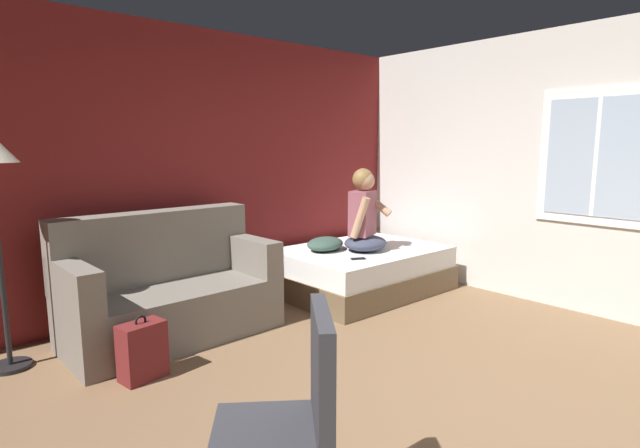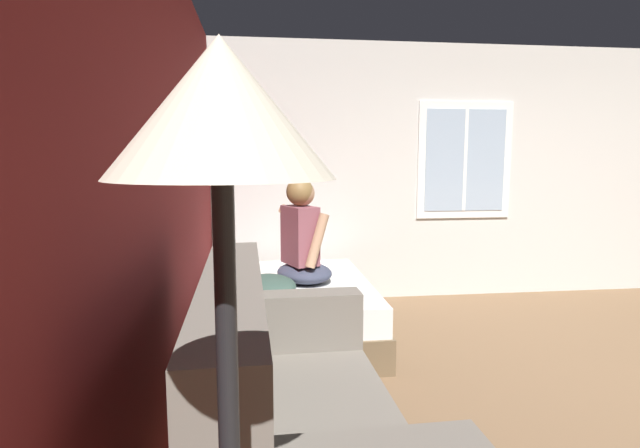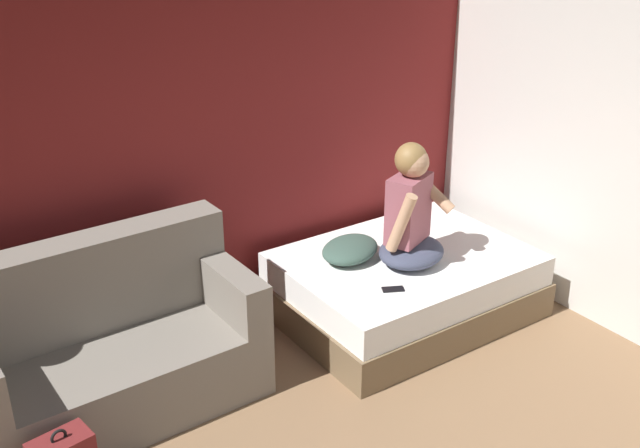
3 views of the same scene
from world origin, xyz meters
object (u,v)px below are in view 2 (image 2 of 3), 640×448
throw_pillow (271,285)px  cell_phone (340,292)px  floor_lamp (223,211)px  bed (293,309)px  couch (288,428)px  person_seated (302,240)px

throw_pillow → cell_phone: throw_pillow is taller
cell_phone → floor_lamp: floor_lamp is taller
bed → couch: couch is taller
couch → cell_phone: 1.82m
cell_phone → throw_pillow: bearing=22.4°
person_seated → floor_lamp: 3.33m
bed → throw_pillow: size_ratio=3.71×
throw_pillow → floor_lamp: size_ratio=0.28×
bed → person_seated: (-0.05, -0.08, 0.60)m
bed → floor_lamp: (-3.30, 0.33, 1.19)m
throw_pillow → floor_lamp: bearing=177.2°
couch → cell_phone: couch is taller
cell_phone → floor_lamp: (-2.90, 0.68, 0.94)m
couch → floor_lamp: size_ratio=1.01×
throw_pillow → couch: bearing=-179.3°
person_seated → throw_pillow: (-0.31, 0.27, -0.29)m
couch → floor_lamp: (-1.15, 0.17, 1.04)m
person_seated → cell_phone: person_seated is taller
bed → person_seated: person_seated is taller
person_seated → throw_pillow: bearing=139.3°
floor_lamp → couch: bearing=-8.2°
bed → floor_lamp: size_ratio=1.05×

